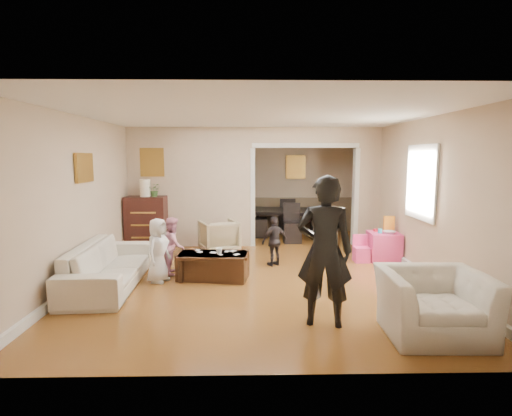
{
  "coord_description": "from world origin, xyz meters",
  "views": [
    {
      "loc": [
        -0.14,
        -6.86,
        1.97
      ],
      "look_at": [
        0.0,
        0.2,
        1.05
      ],
      "focal_mm": 27.68,
      "sensor_mm": 36.0,
      "label": 1
    }
  ],
  "objects_px": {
    "armchair_front": "(433,304)",
    "adult_person": "(324,251)",
    "coffee_cup": "(219,251)",
    "armchair_back": "(219,236)",
    "sofa": "(109,265)",
    "dining_table": "(289,223)",
    "table_lamp": "(145,188)",
    "cyan_cup": "(380,231)",
    "child_kneel_a": "(158,250)",
    "child_toddler": "(275,241)",
    "play_table": "(384,246)",
    "child_kneel_b": "(173,245)",
    "dresser": "(146,223)",
    "coffee_table": "(213,266)"
  },
  "relations": [
    {
      "from": "armchair_front",
      "to": "adult_person",
      "type": "height_order",
      "value": "adult_person"
    },
    {
      "from": "coffee_cup",
      "to": "adult_person",
      "type": "height_order",
      "value": "adult_person"
    },
    {
      "from": "armchair_back",
      "to": "sofa",
      "type": "bearing_deg",
      "value": 32.57
    },
    {
      "from": "sofa",
      "to": "dining_table",
      "type": "bearing_deg",
      "value": -43.48
    },
    {
      "from": "table_lamp",
      "to": "cyan_cup",
      "type": "height_order",
      "value": "table_lamp"
    },
    {
      "from": "dining_table",
      "to": "adult_person",
      "type": "height_order",
      "value": "adult_person"
    },
    {
      "from": "armchair_front",
      "to": "adult_person",
      "type": "distance_m",
      "value": 1.31
    },
    {
      "from": "child_kneel_a",
      "to": "child_toddler",
      "type": "bearing_deg",
      "value": -45.35
    },
    {
      "from": "play_table",
      "to": "adult_person",
      "type": "xyz_separation_m",
      "value": [
        -1.71,
        -2.88,
        0.62
      ]
    },
    {
      "from": "table_lamp",
      "to": "child_kneel_b",
      "type": "bearing_deg",
      "value": -62.93
    },
    {
      "from": "dresser",
      "to": "child_kneel_a",
      "type": "xyz_separation_m",
      "value": [
        0.73,
        -2.18,
        -0.06
      ]
    },
    {
      "from": "table_lamp",
      "to": "coffee_cup",
      "type": "xyz_separation_m",
      "value": [
        1.68,
        -2.08,
        -0.86
      ]
    },
    {
      "from": "armchair_front",
      "to": "child_kneel_b",
      "type": "xyz_separation_m",
      "value": [
        -3.32,
        2.41,
        0.13
      ]
    },
    {
      "from": "dresser",
      "to": "table_lamp",
      "type": "height_order",
      "value": "table_lamp"
    },
    {
      "from": "child_toddler",
      "to": "coffee_cup",
      "type": "bearing_deg",
      "value": 9.4
    },
    {
      "from": "armchair_front",
      "to": "child_toddler",
      "type": "height_order",
      "value": "child_toddler"
    },
    {
      "from": "coffee_table",
      "to": "child_kneel_b",
      "type": "relative_size",
      "value": 1.15
    },
    {
      "from": "coffee_cup",
      "to": "child_kneel_a",
      "type": "height_order",
      "value": "child_kneel_a"
    },
    {
      "from": "armchair_front",
      "to": "child_kneel_b",
      "type": "bearing_deg",
      "value": 145.82
    },
    {
      "from": "sofa",
      "to": "coffee_table",
      "type": "xyz_separation_m",
      "value": [
        1.56,
        0.34,
        -0.12
      ]
    },
    {
      "from": "child_kneel_a",
      "to": "dining_table",
      "type": "bearing_deg",
      "value": -15.71
    },
    {
      "from": "coffee_table",
      "to": "child_kneel_b",
      "type": "bearing_deg",
      "value": 156.8
    },
    {
      "from": "coffee_cup",
      "to": "cyan_cup",
      "type": "bearing_deg",
      "value": 19.88
    },
    {
      "from": "child_toddler",
      "to": "adult_person",
      "type": "bearing_deg",
      "value": 68.25
    },
    {
      "from": "armchair_back",
      "to": "armchair_front",
      "type": "height_order",
      "value": "armchair_front"
    },
    {
      "from": "sofa",
      "to": "armchair_back",
      "type": "height_order",
      "value": "armchair_back"
    },
    {
      "from": "cyan_cup",
      "to": "sofa",
      "type": "bearing_deg",
      "value": -163.63
    },
    {
      "from": "dresser",
      "to": "play_table",
      "type": "bearing_deg",
      "value": -11.45
    },
    {
      "from": "table_lamp",
      "to": "adult_person",
      "type": "relative_size",
      "value": 0.2
    },
    {
      "from": "cyan_cup",
      "to": "dresser",
      "type": "bearing_deg",
      "value": 167.72
    },
    {
      "from": "dining_table",
      "to": "dresser",
      "type": "bearing_deg",
      "value": -148.17
    },
    {
      "from": "coffee_cup",
      "to": "child_toddler",
      "type": "bearing_deg",
      "value": 40.1
    },
    {
      "from": "cyan_cup",
      "to": "adult_person",
      "type": "distance_m",
      "value": 3.27
    },
    {
      "from": "armchair_front",
      "to": "play_table",
      "type": "relative_size",
      "value": 1.96
    },
    {
      "from": "coffee_table",
      "to": "coffee_cup",
      "type": "xyz_separation_m",
      "value": [
        0.1,
        -0.05,
        0.26
      ]
    },
    {
      "from": "dresser",
      "to": "dining_table",
      "type": "distance_m",
      "value": 3.44
    },
    {
      "from": "sofa",
      "to": "adult_person",
      "type": "relative_size",
      "value": 1.27
    },
    {
      "from": "child_kneel_a",
      "to": "cyan_cup",
      "type": "bearing_deg",
      "value": -54.03
    },
    {
      "from": "child_kneel_b",
      "to": "child_toddler",
      "type": "distance_m",
      "value": 1.81
    },
    {
      "from": "coffee_table",
      "to": "child_toddler",
      "type": "xyz_separation_m",
      "value": [
        1.05,
        0.75,
        0.24
      ]
    },
    {
      "from": "child_toddler",
      "to": "play_table",
      "type": "bearing_deg",
      "value": 157.94
    },
    {
      "from": "child_kneel_b",
      "to": "coffee_table",
      "type": "bearing_deg",
      "value": -123.9
    },
    {
      "from": "play_table",
      "to": "child_kneel_a",
      "type": "distance_m",
      "value": 4.2
    },
    {
      "from": "sofa",
      "to": "child_kneel_b",
      "type": "xyz_separation_m",
      "value": [
        0.86,
        0.64,
        0.16
      ]
    },
    {
      "from": "sofa",
      "to": "child_kneel_b",
      "type": "bearing_deg",
      "value": -56.37
    },
    {
      "from": "dresser",
      "to": "adult_person",
      "type": "distance_m",
      "value": 4.91
    },
    {
      "from": "dining_table",
      "to": "coffee_cup",
      "type": "bearing_deg",
      "value": -104.21
    },
    {
      "from": "coffee_cup",
      "to": "child_kneel_b",
      "type": "xyz_separation_m",
      "value": [
        -0.8,
        0.35,
        0.02
      ]
    },
    {
      "from": "armchair_front",
      "to": "cyan_cup",
      "type": "bearing_deg",
      "value": 83.75
    },
    {
      "from": "play_table",
      "to": "cyan_cup",
      "type": "height_order",
      "value": "cyan_cup"
    }
  ]
}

